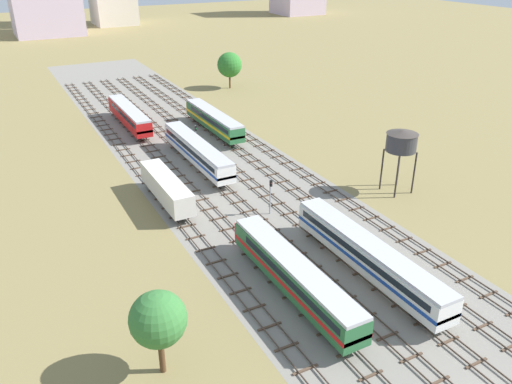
# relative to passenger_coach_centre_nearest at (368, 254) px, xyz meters

# --- Properties ---
(ground_plane) EXTENTS (480.00, 480.00, 0.00)m
(ground_plane) POSITION_rel_passenger_coach_centre_nearest_xyz_m (-2.15, 37.13, -2.61)
(ground_plane) COLOR olive
(ballast_bed) EXTENTS (25.52, 176.00, 0.01)m
(ballast_bed) POSITION_rel_passenger_coach_centre_nearest_xyz_m (-2.15, 37.13, -2.61)
(ballast_bed) COLOR gray
(ballast_bed) RESTS_ON ground
(track_far_left) EXTENTS (2.40, 126.00, 0.29)m
(track_far_left) POSITION_rel_passenger_coach_centre_nearest_xyz_m (-12.91, 38.13, -2.48)
(track_far_left) COLOR #47382D
(track_far_left) RESTS_ON ground
(track_left) EXTENTS (2.40, 126.00, 0.29)m
(track_left) POSITION_rel_passenger_coach_centre_nearest_xyz_m (-8.61, 38.13, -2.48)
(track_left) COLOR #47382D
(track_left) RESTS_ON ground
(track_centre_left) EXTENTS (2.40, 126.00, 0.29)m
(track_centre_left) POSITION_rel_passenger_coach_centre_nearest_xyz_m (-4.30, 38.13, -2.48)
(track_centre_left) COLOR #47382D
(track_centre_left) RESTS_ON ground
(track_centre) EXTENTS (2.40, 126.00, 0.29)m
(track_centre) POSITION_rel_passenger_coach_centre_nearest_xyz_m (-0.00, 38.13, -2.48)
(track_centre) COLOR #47382D
(track_centre) RESTS_ON ground
(track_centre_right) EXTENTS (2.40, 126.00, 0.29)m
(track_centre_right) POSITION_rel_passenger_coach_centre_nearest_xyz_m (4.30, 38.13, -2.48)
(track_centre_right) COLOR #47382D
(track_centre_right) RESTS_ON ground
(track_right) EXTENTS (2.40, 126.00, 0.29)m
(track_right) POSITION_rel_passenger_coach_centre_nearest_xyz_m (8.61, 38.13, -2.48)
(track_right) COLOR #47382D
(track_right) RESTS_ON ground
(passenger_coach_centre_nearest) EXTENTS (2.96, 22.00, 3.80)m
(passenger_coach_centre_nearest) POSITION_rel_passenger_coach_centre_nearest_xyz_m (0.00, 0.00, 0.00)
(passenger_coach_centre_nearest) COLOR white
(passenger_coach_centre_nearest) RESTS_ON ground
(diesel_railcar_left_near) EXTENTS (2.96, 20.50, 3.80)m
(diesel_railcar_left_near) POSITION_rel_passenger_coach_centre_nearest_xyz_m (-8.61, 0.50, -0.02)
(diesel_railcar_left_near) COLOR #286638
(diesel_railcar_left_near) RESTS_ON ground
(freight_boxcar_far_left_mid) EXTENTS (2.87, 14.00, 3.60)m
(freight_boxcar_far_left_mid) POSITION_rel_passenger_coach_centre_nearest_xyz_m (-12.90, 25.67, -0.16)
(freight_boxcar_far_left_mid) COLOR beige
(freight_boxcar_far_left_mid) RESTS_ON ground
(passenger_coach_centre_left_midfar) EXTENTS (2.96, 22.00, 3.80)m
(passenger_coach_centre_left_midfar) POSITION_rel_passenger_coach_centre_nearest_xyz_m (-4.30, 36.22, 0.00)
(passenger_coach_centre_left_midfar) COLOR white
(passenger_coach_centre_left_midfar) RESTS_ON ground
(diesel_railcar_centre_right_far) EXTENTS (2.96, 20.50, 3.80)m
(diesel_railcar_centre_right_far) POSITION_rel_passenger_coach_centre_nearest_xyz_m (4.30, 49.53, -0.02)
(diesel_railcar_centre_right_far) COLOR #286638
(diesel_railcar_centre_right_far) RESTS_ON ground
(diesel_railcar_left_farther) EXTENTS (2.96, 20.50, 3.80)m
(diesel_railcar_left_farther) POSITION_rel_passenger_coach_centre_nearest_xyz_m (-8.61, 59.68, -0.02)
(diesel_railcar_left_farther) COLOR red
(diesel_railcar_left_farther) RESTS_ON ground
(water_tower) EXTENTS (4.32, 4.32, 9.02)m
(water_tower) POSITION_rel_passenger_coach_centre_nearest_xyz_m (16.91, 14.57, 4.83)
(water_tower) COLOR #2D2826
(water_tower) RESTS_ON ground
(signal_post_nearest) EXTENTS (0.28, 0.47, 4.90)m
(signal_post_nearest) POSITION_rel_passenger_coach_centre_nearest_xyz_m (-2.15, 16.74, 0.52)
(signal_post_nearest) COLOR gray
(signal_post_nearest) RESTS_ON ground
(signal_post_near) EXTENTS (0.28, 0.47, 4.66)m
(signal_post_near) POSITION_rel_passenger_coach_centre_nearest_xyz_m (-2.15, 42.05, 0.38)
(signal_post_near) COLOR gray
(signal_post_near) RESTS_ON ground
(lineside_tree_0) EXTENTS (5.90, 5.90, 8.58)m
(lineside_tree_0) POSITION_rel_passenger_coach_centre_nearest_xyz_m (21.24, 78.63, 3.00)
(lineside_tree_0) COLOR #4C331E
(lineside_tree_0) RESTS_ON ground
(lineside_tree_1) EXTENTS (4.56, 4.56, 7.56)m
(lineside_tree_1) POSITION_rel_passenger_coach_centre_nearest_xyz_m (-23.18, -3.01, 2.63)
(lineside_tree_1) COLOR #4C331E
(lineside_tree_1) RESTS_ON ground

